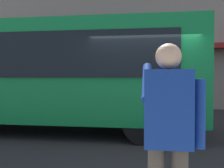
{
  "coord_description": "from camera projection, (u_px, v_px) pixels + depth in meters",
  "views": [
    {
      "loc": [
        -0.16,
        6.71,
        1.57
      ],
      "look_at": [
        0.86,
        -0.09,
        1.38
      ],
      "focal_mm": 41.89,
      "sensor_mm": 36.0,
      "label": 1
    }
  ],
  "objects": [
    {
      "name": "pedestrian_photographer",
      "position": [
        168.0,
        127.0,
        2.22
      ],
      "size": [
        0.53,
        0.52,
        1.7
      ],
      "color": "#4C4238",
      "rests_on": "sidewalk_curb"
    },
    {
      "name": "ground_plane",
      "position": [
        144.0,
        138.0,
        6.71
      ],
      "size": [
        60.0,
        60.0,
        0.0
      ],
      "primitive_type": "plane",
      "color": "#232326"
    },
    {
      "name": "red_bus",
      "position": [
        40.0,
        73.0,
        7.53
      ],
      "size": [
        9.05,
        2.54,
        3.08
      ],
      "color": "#0F7238",
      "rests_on": "ground_plane"
    }
  ]
}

